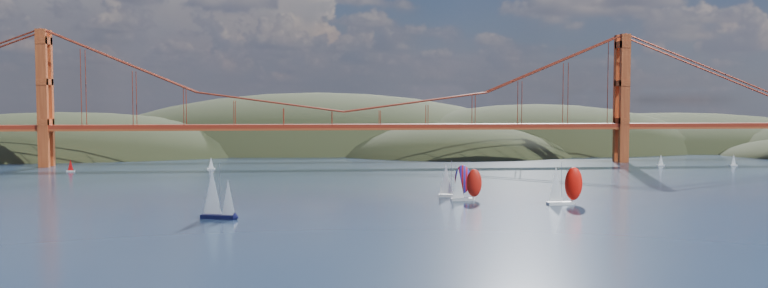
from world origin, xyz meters
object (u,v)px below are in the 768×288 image
sloop_navy (217,195)px  racer_rwb (454,180)px  racer_1 (564,185)px  racer_0 (466,184)px

sloop_navy → racer_rwb: sloop_navy is taller
sloop_navy → racer_rwb: size_ratio=1.23×
racer_1 → racer_rwb: 30.88m
racer_1 → sloop_navy: bearing=-177.3°
sloop_navy → racer_1: size_ratio=1.14×
sloop_navy → racer_0: (62.28, 24.82, -0.98)m
racer_0 → racer_1: size_ratio=0.88×
racer_rwb → racer_0: bearing=-63.6°
racer_1 → racer_rwb: racer_1 is taller
racer_0 → racer_rwb: racer_rwb is taller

